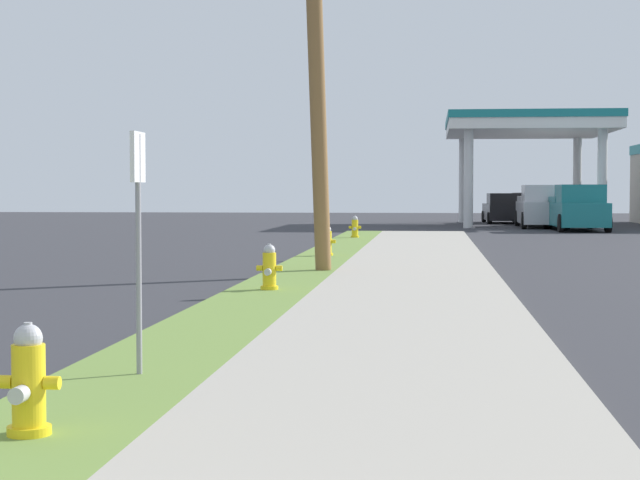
{
  "coord_description": "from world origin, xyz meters",
  "views": [
    {
      "loc": [
        3.3,
        -2.8,
        1.73
      ],
      "look_at": [
        1.12,
        18.41,
        0.75
      ],
      "focal_mm": 60.61,
      "sensor_mm": 36.0,
      "label": 1
    }
  ],
  "objects_px": {
    "fire_hydrant_fourth": "(355,228)",
    "utility_pole_midground": "(314,2)",
    "fire_hydrant_third": "(327,242)",
    "truck_silver_on_apron": "(542,208)",
    "car_black_by_near_pump": "(503,209)",
    "truck_teal_at_forecourt": "(576,209)",
    "fire_hydrant_nearest": "(28,386)",
    "street_sign_post": "(138,201)",
    "car_white_by_far_pump": "(553,211)",
    "fire_hydrant_second": "(269,270)"
  },
  "relations": [
    {
      "from": "fire_hydrant_nearest",
      "to": "truck_teal_at_forecourt",
      "type": "xyz_separation_m",
      "value": [
        8.84,
        40.29,
        0.47
      ]
    },
    {
      "from": "truck_teal_at_forecourt",
      "to": "fire_hydrant_nearest",
      "type": "bearing_deg",
      "value": -102.38
    },
    {
      "from": "car_white_by_far_pump",
      "to": "truck_teal_at_forecourt",
      "type": "distance_m",
      "value": 7.07
    },
    {
      "from": "fire_hydrant_nearest",
      "to": "car_black_by_near_pump",
      "type": "height_order",
      "value": "car_black_by_near_pump"
    },
    {
      "from": "fire_hydrant_fourth",
      "to": "street_sign_post",
      "type": "distance_m",
      "value": 27.6
    },
    {
      "from": "fire_hydrant_nearest",
      "to": "car_black_by_near_pump",
      "type": "bearing_deg",
      "value": 82.78
    },
    {
      "from": "utility_pole_midground",
      "to": "car_black_by_near_pump",
      "type": "height_order",
      "value": "utility_pole_midground"
    },
    {
      "from": "fire_hydrant_third",
      "to": "street_sign_post",
      "type": "height_order",
      "value": "street_sign_post"
    },
    {
      "from": "utility_pole_midground",
      "to": "fire_hydrant_nearest",
      "type": "bearing_deg",
      "value": -91.31
    },
    {
      "from": "fire_hydrant_nearest",
      "to": "truck_teal_at_forecourt",
      "type": "relative_size",
      "value": 0.14
    },
    {
      "from": "fire_hydrant_fourth",
      "to": "car_black_by_near_pump",
      "type": "xyz_separation_m",
      "value": [
        6.39,
        20.89,
        0.28
      ]
    },
    {
      "from": "utility_pole_midground",
      "to": "truck_teal_at_forecourt",
      "type": "height_order",
      "value": "utility_pole_midground"
    },
    {
      "from": "street_sign_post",
      "to": "fire_hydrant_second",
      "type": "bearing_deg",
      "value": 90.45
    },
    {
      "from": "street_sign_post",
      "to": "truck_teal_at_forecourt",
      "type": "relative_size",
      "value": 0.39
    },
    {
      "from": "fire_hydrant_nearest",
      "to": "utility_pole_midground",
      "type": "relative_size",
      "value": 0.07
    },
    {
      "from": "car_black_by_near_pump",
      "to": "car_white_by_far_pump",
      "type": "distance_m",
      "value": 4.13
    },
    {
      "from": "fire_hydrant_fourth",
      "to": "truck_teal_at_forecourt",
      "type": "distance_m",
      "value": 13.58
    },
    {
      "from": "car_black_by_near_pump",
      "to": "truck_teal_at_forecourt",
      "type": "bearing_deg",
      "value": -77.17
    },
    {
      "from": "fire_hydrant_second",
      "to": "fire_hydrant_third",
      "type": "relative_size",
      "value": 1.0
    },
    {
      "from": "fire_hydrant_third",
      "to": "truck_teal_at_forecourt",
      "type": "distance_m",
      "value": 22.4
    },
    {
      "from": "car_black_by_near_pump",
      "to": "fire_hydrant_fourth",
      "type": "bearing_deg",
      "value": -107.0
    },
    {
      "from": "car_white_by_far_pump",
      "to": "truck_silver_on_apron",
      "type": "distance_m",
      "value": 3.46
    },
    {
      "from": "fire_hydrant_nearest",
      "to": "fire_hydrant_second",
      "type": "relative_size",
      "value": 1.0
    },
    {
      "from": "truck_teal_at_forecourt",
      "to": "truck_silver_on_apron",
      "type": "height_order",
      "value": "same"
    },
    {
      "from": "fire_hydrant_nearest",
      "to": "truck_silver_on_apron",
      "type": "bearing_deg",
      "value": 80.02
    },
    {
      "from": "fire_hydrant_third",
      "to": "fire_hydrant_fourth",
      "type": "bearing_deg",
      "value": 90.19
    },
    {
      "from": "truck_silver_on_apron",
      "to": "car_black_by_near_pump",
      "type": "bearing_deg",
      "value": 100.83
    },
    {
      "from": "fire_hydrant_fourth",
      "to": "truck_teal_at_forecourt",
      "type": "height_order",
      "value": "truck_teal_at_forecourt"
    },
    {
      "from": "fire_hydrant_nearest",
      "to": "utility_pole_midground",
      "type": "height_order",
      "value": "utility_pole_midground"
    },
    {
      "from": "fire_hydrant_third",
      "to": "street_sign_post",
      "type": "bearing_deg",
      "value": -89.99
    },
    {
      "from": "street_sign_post",
      "to": "car_white_by_far_pump",
      "type": "relative_size",
      "value": 0.47
    },
    {
      "from": "utility_pole_midground",
      "to": "truck_teal_at_forecourt",
      "type": "bearing_deg",
      "value": 71.77
    },
    {
      "from": "car_white_by_far_pump",
      "to": "fire_hydrant_third",
      "type": "bearing_deg",
      "value": -107.16
    },
    {
      "from": "car_black_by_near_pump",
      "to": "truck_silver_on_apron",
      "type": "height_order",
      "value": "truck_silver_on_apron"
    },
    {
      "from": "street_sign_post",
      "to": "truck_teal_at_forecourt",
      "type": "bearing_deg",
      "value": 76.99
    },
    {
      "from": "fire_hydrant_nearest",
      "to": "street_sign_post",
      "type": "distance_m",
      "value": 2.67
    },
    {
      "from": "fire_hydrant_fourth",
      "to": "car_white_by_far_pump",
      "type": "relative_size",
      "value": 0.16
    },
    {
      "from": "fire_hydrant_nearest",
      "to": "fire_hydrant_fourth",
      "type": "height_order",
      "value": "same"
    },
    {
      "from": "fire_hydrant_nearest",
      "to": "car_black_by_near_pump",
      "type": "relative_size",
      "value": 0.16
    },
    {
      "from": "car_white_by_far_pump",
      "to": "car_black_by_near_pump",
      "type": "bearing_deg",
      "value": 122.04
    },
    {
      "from": "fire_hydrant_third",
      "to": "truck_silver_on_apron",
      "type": "distance_m",
      "value": 25.52
    },
    {
      "from": "car_white_by_far_pump",
      "to": "truck_silver_on_apron",
      "type": "bearing_deg",
      "value": -104.81
    },
    {
      "from": "fire_hydrant_third",
      "to": "utility_pole_midground",
      "type": "height_order",
      "value": "utility_pole_midground"
    },
    {
      "from": "car_black_by_near_pump",
      "to": "truck_teal_at_forecourt",
      "type": "xyz_separation_m",
      "value": [
        2.41,
        -10.56,
        0.19
      ]
    },
    {
      "from": "car_white_by_far_pump",
      "to": "truck_silver_on_apron",
      "type": "xyz_separation_m",
      "value": [
        -0.88,
        -3.34,
        0.19
      ]
    },
    {
      "from": "fire_hydrant_nearest",
      "to": "fire_hydrant_second",
      "type": "bearing_deg",
      "value": 89.86
    },
    {
      "from": "fire_hydrant_second",
      "to": "fire_hydrant_fourth",
      "type": "distance_m",
      "value": 19.48
    },
    {
      "from": "car_black_by_near_pump",
      "to": "car_white_by_far_pump",
      "type": "xyz_separation_m",
      "value": [
        2.19,
        -3.5,
        0.0
      ]
    },
    {
      "from": "fire_hydrant_third",
      "to": "truck_silver_on_apron",
      "type": "height_order",
      "value": "truck_silver_on_apron"
    },
    {
      "from": "fire_hydrant_fourth",
      "to": "utility_pole_midground",
      "type": "distance_m",
      "value": 16.3
    }
  ]
}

